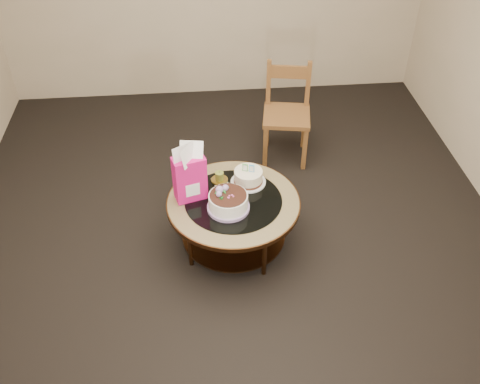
{
  "coord_description": "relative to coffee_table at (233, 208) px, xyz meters",
  "views": [
    {
      "loc": [
        -0.23,
        -3.05,
        3.1
      ],
      "look_at": [
        0.05,
        0.02,
        0.52
      ],
      "focal_mm": 40.0,
      "sensor_mm": 36.0,
      "label": 1
    }
  ],
  "objects": [
    {
      "name": "ground",
      "position": [
        -0.0,
        0.0,
        -0.38
      ],
      "size": [
        5.0,
        5.0,
        0.0
      ],
      "primitive_type": "plane",
      "color": "black",
      "rests_on": "ground"
    },
    {
      "name": "room_walls",
      "position": [
        -0.0,
        0.0,
        1.16
      ],
      "size": [
        4.52,
        5.02,
        2.61
      ],
      "color": "#C2AC92",
      "rests_on": "ground"
    },
    {
      "name": "coffee_table",
      "position": [
        0.0,
        0.0,
        0.0
      ],
      "size": [
        1.02,
        1.02,
        0.46
      ],
      "color": "#522F17",
      "rests_on": "ground"
    },
    {
      "name": "decorated_cake",
      "position": [
        -0.05,
        -0.09,
        0.14
      ],
      "size": [
        0.32,
        0.32,
        0.18
      ],
      "rotation": [
        0.0,
        0.0,
        -0.02
      ],
      "color": "#A485BC",
      "rests_on": "coffee_table"
    },
    {
      "name": "cream_cake",
      "position": [
        0.13,
        0.2,
        0.13
      ],
      "size": [
        0.28,
        0.28,
        0.18
      ],
      "rotation": [
        0.0,
        0.0,
        -0.31
      ],
      "color": "silver",
      "rests_on": "coffee_table"
    },
    {
      "name": "gift_bag",
      "position": [
        -0.32,
        0.07,
        0.31
      ],
      "size": [
        0.26,
        0.22,
        0.47
      ],
      "rotation": [
        0.0,
        0.0,
        0.28
      ],
      "color": "#F01693",
      "rests_on": "coffee_table"
    },
    {
      "name": "pillar_candle",
      "position": [
        -0.09,
        0.23,
        0.11
      ],
      "size": [
        0.14,
        0.14,
        0.1
      ],
      "rotation": [
        0.0,
        0.0,
        0.3
      ],
      "color": "#EECE62",
      "rests_on": "coffee_table"
    },
    {
      "name": "dining_chair",
      "position": [
        0.6,
        1.18,
        0.09
      ],
      "size": [
        0.49,
        0.49,
        0.92
      ],
      "rotation": [
        0.0,
        0.0,
        -0.17
      ],
      "color": "brown",
      "rests_on": "ground"
    }
  ]
}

